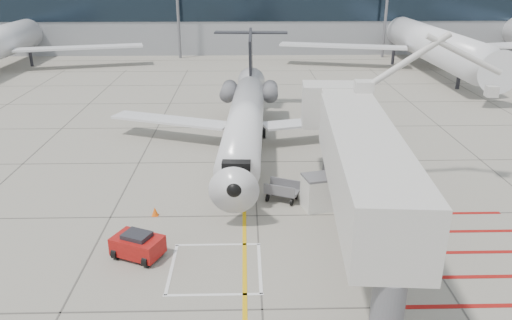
{
  "coord_description": "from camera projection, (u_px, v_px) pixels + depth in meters",
  "views": [
    {
      "loc": [
        -0.65,
        -20.32,
        12.83
      ],
      "look_at": [
        0.0,
        6.0,
        2.5
      ],
      "focal_mm": 35.0,
      "sensor_mm": 36.0,
      "label": 1
    }
  ],
  "objects": [
    {
      "name": "ground_power_unit",
      "position": [
        325.0,
        191.0,
        27.97
      ],
      "size": [
        2.74,
        1.99,
        1.95
      ],
      "primitive_type": null,
      "rotation": [
        0.0,
        0.0,
        0.24
      ],
      "color": "silver",
      "rests_on": "ground_plane"
    },
    {
      "name": "baggage_cart",
      "position": [
        282.0,
        191.0,
        28.93
      ],
      "size": [
        2.19,
        1.83,
        1.18
      ],
      "primitive_type": null,
      "rotation": [
        0.0,
        0.0,
        -0.41
      ],
      "color": "#5E5E63",
      "rests_on": "ground_plane"
    },
    {
      "name": "terminal_glass_band",
      "position": [
        316.0,
        0.0,
        72.99
      ],
      "size": [
        180.0,
        0.1,
        6.0
      ],
      "primitive_type": "cube",
      "color": "black",
      "rests_on": "ground_plane"
    },
    {
      "name": "bg_aircraft_c",
      "position": [
        425.0,
        19.0,
        64.66
      ],
      "size": [
        37.58,
        41.75,
        12.53
      ],
      "primitive_type": null,
      "color": "silver",
      "rests_on": "ground_plane"
    },
    {
      "name": "terminal_building",
      "position": [
        305.0,
        1.0,
        86.43
      ],
      "size": [
        180.0,
        28.0,
        14.0
      ],
      "primitive_type": "cube",
      "color": "gray",
      "rests_on": "ground_plane"
    },
    {
      "name": "regional_jet",
      "position": [
        244.0,
        109.0,
        33.93
      ],
      "size": [
        23.51,
        28.97,
        7.3
      ],
      "primitive_type": null,
      "rotation": [
        0.0,
        0.0,
        -0.05
      ],
      "color": "silver",
      "rests_on": "ground_plane"
    },
    {
      "name": "cone_side",
      "position": [
        307.0,
        199.0,
        28.67
      ],
      "size": [
        0.34,
        0.34,
        0.48
      ],
      "primitive_type": "cone",
      "color": "orange",
      "rests_on": "ground_plane"
    },
    {
      "name": "ground_plane",
      "position": [
        259.0,
        255.0,
        23.61
      ],
      "size": [
        260.0,
        260.0,
        0.0
      ],
      "primitive_type": "plane",
      "color": "gray",
      "rests_on": "ground"
    },
    {
      "name": "pushback_tug",
      "position": [
        138.0,
        244.0,
        23.27
      ],
      "size": [
        2.64,
        2.22,
        1.32
      ],
      "primitive_type": null,
      "rotation": [
        0.0,
        0.0,
        -0.43
      ],
      "color": "#A0120F",
      "rests_on": "ground_plane"
    },
    {
      "name": "cone_nose",
      "position": [
        155.0,
        211.0,
        27.25
      ],
      "size": [
        0.37,
        0.37,
        0.51
      ],
      "primitive_type": "cone",
      "color": "#F0590C",
      "rests_on": "ground_plane"
    },
    {
      "name": "jet_bridge",
      "position": [
        363.0,
        175.0,
        22.55
      ],
      "size": [
        10.86,
        20.46,
        7.92
      ],
      "primitive_type": null,
      "rotation": [
        0.0,
        0.0,
        -0.08
      ],
      "color": "silver",
      "rests_on": "ground_plane"
    }
  ]
}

